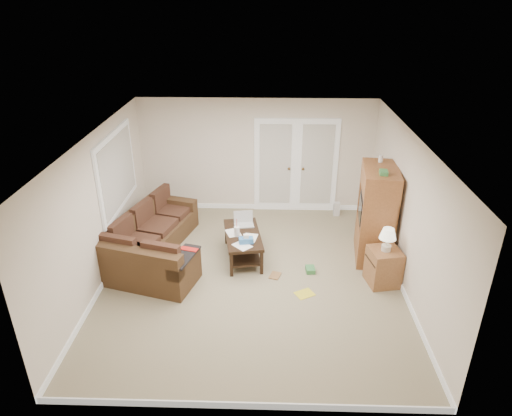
{
  "coord_description": "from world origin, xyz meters",
  "views": [
    {
      "loc": [
        0.26,
        -6.58,
        4.51
      ],
      "look_at": [
        0.05,
        0.48,
        1.1
      ],
      "focal_mm": 32.0,
      "sensor_mm": 36.0,
      "label": 1
    }
  ],
  "objects_px": {
    "coffee_table": "(243,244)",
    "tv_armoire": "(376,213)",
    "side_cabinet": "(384,264)",
    "sectional_sofa": "(151,245)"
  },
  "relations": [
    {
      "from": "coffee_table",
      "to": "tv_armoire",
      "type": "relative_size",
      "value": 0.71
    },
    {
      "from": "coffee_table",
      "to": "tv_armoire",
      "type": "bearing_deg",
      "value": -6.11
    },
    {
      "from": "sectional_sofa",
      "to": "tv_armoire",
      "type": "bearing_deg",
      "value": 19.99
    },
    {
      "from": "side_cabinet",
      "to": "sectional_sofa",
      "type": "bearing_deg",
      "value": 160.87
    },
    {
      "from": "side_cabinet",
      "to": "tv_armoire",
      "type": "bearing_deg",
      "value": 79.46
    },
    {
      "from": "tv_armoire",
      "to": "side_cabinet",
      "type": "relative_size",
      "value": 1.79
    },
    {
      "from": "coffee_table",
      "to": "side_cabinet",
      "type": "relative_size",
      "value": 1.26
    },
    {
      "from": "sectional_sofa",
      "to": "side_cabinet",
      "type": "distance_m",
      "value": 4.1
    },
    {
      "from": "tv_armoire",
      "to": "side_cabinet",
      "type": "height_order",
      "value": "tv_armoire"
    },
    {
      "from": "sectional_sofa",
      "to": "tv_armoire",
      "type": "relative_size",
      "value": 1.57
    }
  ]
}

